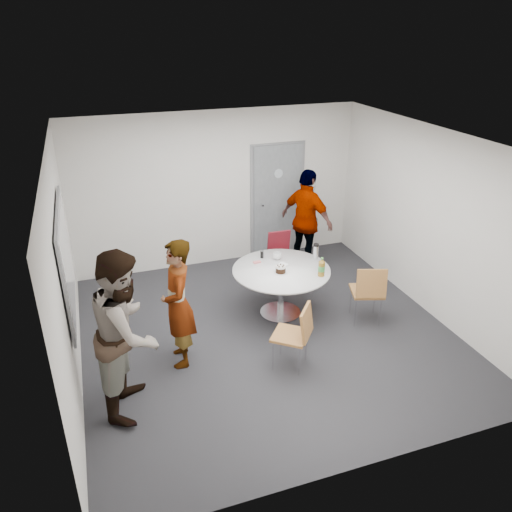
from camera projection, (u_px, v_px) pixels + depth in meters
name	position (u px, v px, depth m)	size (l,w,h in m)	color
floor	(267.00, 333.00, 7.04)	(5.00, 5.00, 0.00)	#222226
ceiling	(269.00, 141.00, 5.89)	(5.00, 5.00, 0.00)	silver
wall_back	(218.00, 190.00, 8.60)	(5.00, 5.00, 0.00)	silver
wall_left	(64.00, 275.00, 5.72)	(5.00, 5.00, 0.00)	silver
wall_right	(430.00, 223.00, 7.20)	(5.00, 5.00, 0.00)	silver
wall_front	(368.00, 357.00, 4.33)	(5.00, 5.00, 0.00)	silver
door	(277.00, 201.00, 9.05)	(1.02, 0.17, 2.12)	slate
whiteboard	(66.00, 259.00, 5.86)	(0.04, 1.90, 1.25)	slate
table	(283.00, 275.00, 7.25)	(1.42, 1.42, 1.02)	white
chair_near_left	(297.00, 331.00, 6.13)	(0.61, 0.60, 0.88)	brown
chair_near_right	(369.00, 289.00, 7.04)	(0.56, 0.59, 0.92)	brown
chair_far	(281.00, 252.00, 8.29)	(0.42, 0.46, 0.85)	maroon
person_main	(178.00, 304.00, 6.12)	(0.61, 0.40, 1.68)	#A5C6EA
person_left	(127.00, 332.00, 5.36)	(0.93, 0.73, 1.92)	white
person_right	(307.00, 221.00, 8.53)	(1.04, 0.44, 1.78)	black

